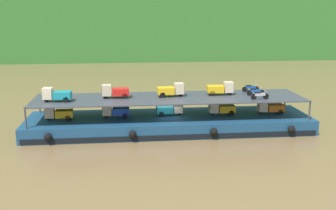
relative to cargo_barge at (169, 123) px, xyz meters
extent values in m
plane|color=brown|center=(0.00, 0.03, -0.75)|extent=(400.00, 400.00, 0.00)
cube|color=navy|center=(0.00, 0.03, 0.00)|extent=(29.21, 7.20, 1.50)
cube|color=black|center=(0.00, -3.59, -0.40)|extent=(28.62, 0.06, 0.50)
sphere|color=black|center=(-11.68, -3.79, 0.10)|extent=(0.73, 0.73, 0.73)
sphere|color=black|center=(-3.89, -3.79, 0.10)|extent=(0.73, 0.73, 0.73)
sphere|color=black|center=(3.89, -3.79, 0.10)|extent=(0.73, 0.73, 0.73)
sphere|color=black|center=(11.68, -3.79, 0.10)|extent=(0.73, 0.73, 0.73)
cylinder|color=#383D47|center=(13.72, 3.15, 1.75)|extent=(0.16, 0.16, 2.00)
cylinder|color=#383D47|center=(13.72, -3.09, 1.75)|extent=(0.16, 0.16, 2.00)
cylinder|color=#383D47|center=(-13.72, 3.15, 1.75)|extent=(0.16, 0.16, 2.00)
cylinder|color=#383D47|center=(-13.72, -3.09, 1.75)|extent=(0.16, 0.16, 2.00)
cube|color=#383D47|center=(0.00, 0.03, 2.70)|extent=(27.61, 6.40, 0.10)
cube|color=gold|center=(-10.66, -0.17, 1.38)|extent=(1.76, 1.29, 0.70)
cube|color=#C6B793|center=(-12.06, -0.24, 1.58)|extent=(0.95, 1.05, 1.10)
cube|color=#19232D|center=(-12.53, -0.27, 1.69)|extent=(0.09, 0.85, 0.38)
cylinder|color=black|center=(-12.21, -0.25, 1.03)|extent=(0.57, 0.17, 0.56)
cylinder|color=black|center=(-10.29, 0.38, 1.03)|extent=(0.57, 0.17, 0.56)
cylinder|color=black|center=(-10.23, -0.67, 1.03)|extent=(0.57, 0.17, 0.56)
cube|color=#1E47B7|center=(-4.99, 0.17, 1.38)|extent=(1.72, 1.24, 0.70)
cube|color=beige|center=(-6.39, 0.20, 1.58)|extent=(0.92, 1.02, 1.10)
cube|color=#19232D|center=(-6.86, 0.21, 1.69)|extent=(0.06, 0.85, 0.38)
cylinder|color=black|center=(-6.54, 0.20, 1.03)|extent=(0.56, 0.15, 0.56)
cylinder|color=black|center=(-4.58, 0.69, 1.03)|extent=(0.56, 0.15, 0.56)
cylinder|color=black|center=(-4.60, -0.37, 1.03)|extent=(0.56, 0.15, 0.56)
cube|color=teal|center=(-0.45, 0.40, 1.38)|extent=(1.74, 1.26, 0.70)
cube|color=beige|center=(0.95, 0.45, 1.58)|extent=(0.93, 1.03, 1.10)
cube|color=#19232D|center=(1.42, 0.47, 1.69)|extent=(0.07, 0.85, 0.38)
cylinder|color=black|center=(1.10, 0.46, 1.03)|extent=(0.56, 0.16, 0.56)
cylinder|color=black|center=(-0.83, -0.14, 1.03)|extent=(0.56, 0.16, 0.56)
cylinder|color=black|center=(-0.87, 0.92, 1.03)|extent=(0.56, 0.16, 0.56)
cube|color=gold|center=(6.09, 0.15, 1.38)|extent=(1.72, 1.23, 0.70)
cube|color=beige|center=(4.69, 0.12, 1.58)|extent=(0.92, 1.02, 1.10)
cube|color=#19232D|center=(4.22, 0.11, 1.69)|extent=(0.06, 0.85, 0.38)
cylinder|color=black|center=(4.54, 0.12, 1.03)|extent=(0.56, 0.15, 0.56)
cylinder|color=black|center=(6.48, 0.69, 1.03)|extent=(0.56, 0.15, 0.56)
cylinder|color=black|center=(6.50, -0.37, 1.03)|extent=(0.56, 0.15, 0.56)
cube|color=orange|center=(11.39, 0.04, 1.38)|extent=(1.73, 1.25, 0.70)
cube|color=beige|center=(9.99, 0.08, 1.58)|extent=(0.93, 1.02, 1.10)
cube|color=#19232D|center=(9.52, 0.09, 1.69)|extent=(0.06, 0.85, 0.38)
cylinder|color=black|center=(9.84, 0.09, 1.03)|extent=(0.56, 0.16, 0.56)
cylinder|color=black|center=(11.80, 0.56, 1.03)|extent=(0.56, 0.16, 0.56)
cylinder|color=black|center=(11.77, -0.50, 1.03)|extent=(0.56, 0.16, 0.56)
cube|color=teal|center=(-10.64, -0.70, 3.38)|extent=(1.74, 1.26, 0.70)
cube|color=beige|center=(-12.04, -0.65, 3.58)|extent=(0.93, 1.03, 1.10)
cube|color=#19232D|center=(-12.51, -0.64, 3.69)|extent=(0.07, 0.85, 0.38)
cylinder|color=black|center=(-12.19, -0.65, 3.03)|extent=(0.56, 0.16, 0.56)
cylinder|color=black|center=(-10.22, -0.18, 3.03)|extent=(0.56, 0.16, 0.56)
cylinder|color=black|center=(-10.26, -1.24, 3.03)|extent=(0.56, 0.16, 0.56)
cube|color=red|center=(-4.97, 0.40, 3.38)|extent=(1.73, 1.24, 0.70)
cube|color=#C6B793|center=(-6.37, 0.36, 3.58)|extent=(0.92, 1.02, 1.10)
cube|color=#19232D|center=(-6.84, 0.35, 3.69)|extent=(0.06, 0.85, 0.38)
cylinder|color=black|center=(-6.52, 0.36, 3.03)|extent=(0.56, 0.15, 0.56)
cylinder|color=black|center=(-4.59, 0.93, 3.03)|extent=(0.56, 0.15, 0.56)
cylinder|color=black|center=(-4.56, -0.12, 3.03)|extent=(0.56, 0.15, 0.56)
cube|color=gold|center=(-0.32, 0.47, 3.38)|extent=(1.75, 1.27, 0.70)
cube|color=beige|center=(1.08, 0.53, 3.58)|extent=(0.94, 1.03, 1.10)
cube|color=#19232D|center=(1.55, 0.55, 3.69)|extent=(0.07, 0.85, 0.38)
cylinder|color=black|center=(1.23, 0.53, 3.03)|extent=(0.57, 0.16, 0.56)
cylinder|color=black|center=(-0.70, -0.07, 3.03)|extent=(0.57, 0.16, 0.56)
cylinder|color=black|center=(-0.74, 0.99, 3.03)|extent=(0.57, 0.16, 0.56)
cube|color=gold|center=(4.99, 0.81, 3.38)|extent=(1.76, 1.29, 0.70)
cube|color=beige|center=(6.39, 0.73, 3.58)|extent=(0.95, 1.05, 1.10)
cube|color=#19232D|center=(6.86, 0.71, 3.69)|extent=(0.09, 0.85, 0.38)
cylinder|color=black|center=(6.54, 0.73, 3.03)|extent=(0.57, 0.17, 0.56)
cylinder|color=black|center=(4.56, 0.30, 3.03)|extent=(0.57, 0.17, 0.56)
cylinder|color=black|center=(4.62, 1.36, 3.03)|extent=(0.57, 0.17, 0.56)
cylinder|color=black|center=(9.60, -1.83, 3.05)|extent=(0.61, 0.16, 0.60)
cylinder|color=black|center=(8.30, -1.95, 3.05)|extent=(0.61, 0.16, 0.60)
cube|color=#B7B7BC|center=(8.95, -1.89, 3.27)|extent=(1.11, 0.30, 0.28)
cube|color=black|center=(8.70, -1.92, 3.45)|extent=(0.62, 0.26, 0.12)
cylinder|color=#B2B2B7|center=(9.50, -1.84, 3.60)|extent=(0.09, 0.55, 0.04)
cylinder|color=black|center=(9.78, 0.00, 3.05)|extent=(0.60, 0.13, 0.60)
cylinder|color=black|center=(8.49, 0.06, 3.05)|extent=(0.60, 0.13, 0.60)
cube|color=#1E4C99|center=(9.14, 0.03, 3.27)|extent=(1.11, 0.26, 0.28)
cube|color=black|center=(8.89, 0.04, 3.45)|extent=(0.61, 0.23, 0.12)
cylinder|color=#B2B2B7|center=(9.69, 0.00, 3.60)|extent=(0.07, 0.55, 0.04)
cylinder|color=black|center=(9.86, 1.93, 3.05)|extent=(0.60, 0.12, 0.60)
cylinder|color=black|center=(8.56, 1.97, 3.05)|extent=(0.60, 0.12, 0.60)
cube|color=#1E4C99|center=(9.21, 1.95, 3.27)|extent=(1.10, 0.23, 0.28)
cube|color=black|center=(8.96, 1.96, 3.45)|extent=(0.61, 0.22, 0.12)
cylinder|color=#B2B2B7|center=(9.76, 1.93, 3.60)|extent=(0.05, 0.55, 0.04)
camera|label=1|loc=(-4.37, -40.01, 11.45)|focal=42.82mm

